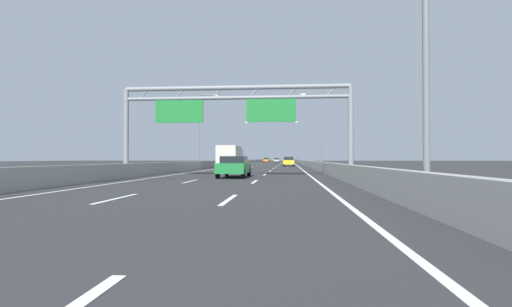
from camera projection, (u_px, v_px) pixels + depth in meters
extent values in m
plane|color=#2D2D30|center=(274.00, 163.00, 98.83)|extent=(260.00, 260.00, 0.00)
cube|color=white|center=(117.00, 199.00, 11.81)|extent=(0.16, 3.00, 0.01)
cube|color=white|center=(191.00, 181.00, 20.78)|extent=(0.16, 3.00, 0.01)
cube|color=white|center=(220.00, 174.00, 29.74)|extent=(0.16, 3.00, 0.01)
cube|color=white|center=(236.00, 171.00, 38.71)|extent=(0.16, 3.00, 0.01)
cube|color=white|center=(246.00, 168.00, 47.67)|extent=(0.16, 3.00, 0.01)
cube|color=white|center=(252.00, 167.00, 56.64)|extent=(0.16, 3.00, 0.01)
cube|color=white|center=(257.00, 166.00, 65.61)|extent=(0.16, 3.00, 0.01)
cube|color=white|center=(261.00, 165.00, 74.57)|extent=(0.16, 3.00, 0.01)
cube|color=white|center=(264.00, 164.00, 83.54)|extent=(0.16, 3.00, 0.01)
cube|color=white|center=(266.00, 164.00, 92.51)|extent=(0.16, 3.00, 0.01)
cube|color=white|center=(268.00, 163.00, 101.47)|extent=(0.16, 3.00, 0.01)
cube|color=white|center=(270.00, 163.00, 110.44)|extent=(0.16, 3.00, 0.01)
cube|color=white|center=(271.00, 162.00, 119.40)|extent=(0.16, 3.00, 0.01)
cube|color=white|center=(272.00, 162.00, 128.37)|extent=(0.16, 3.00, 0.01)
cube|color=white|center=(273.00, 162.00, 137.34)|extent=(0.16, 3.00, 0.01)
cube|color=white|center=(274.00, 162.00, 146.30)|extent=(0.16, 3.00, 0.01)
cube|color=white|center=(275.00, 162.00, 155.27)|extent=(0.16, 3.00, 0.01)
cube|color=white|center=(229.00, 200.00, 11.50)|extent=(0.16, 3.00, 0.01)
cube|color=white|center=(255.00, 182.00, 20.47)|extent=(0.16, 3.00, 0.01)
cube|color=white|center=(265.00, 175.00, 29.43)|extent=(0.16, 3.00, 0.01)
cube|color=white|center=(270.00, 171.00, 38.40)|extent=(0.16, 3.00, 0.01)
cube|color=white|center=(274.00, 169.00, 47.37)|extent=(0.16, 3.00, 0.01)
cube|color=white|center=(276.00, 167.00, 56.33)|extent=(0.16, 3.00, 0.01)
cube|color=white|center=(278.00, 166.00, 65.30)|extent=(0.16, 3.00, 0.01)
cube|color=white|center=(279.00, 165.00, 74.27)|extent=(0.16, 3.00, 0.01)
cube|color=white|center=(280.00, 164.00, 83.23)|extent=(0.16, 3.00, 0.01)
cube|color=white|center=(281.00, 164.00, 92.20)|extent=(0.16, 3.00, 0.01)
cube|color=white|center=(281.00, 163.00, 101.16)|extent=(0.16, 3.00, 0.01)
cube|color=white|center=(282.00, 163.00, 110.13)|extent=(0.16, 3.00, 0.01)
cube|color=white|center=(282.00, 163.00, 119.10)|extent=(0.16, 3.00, 0.01)
cube|color=white|center=(283.00, 162.00, 128.06)|extent=(0.16, 3.00, 0.01)
cube|color=white|center=(283.00, 162.00, 137.03)|extent=(0.16, 3.00, 0.01)
cube|color=white|center=(283.00, 162.00, 145.99)|extent=(0.16, 3.00, 0.01)
cube|color=white|center=(284.00, 162.00, 154.96)|extent=(0.16, 3.00, 0.01)
cube|color=white|center=(250.00, 164.00, 87.32)|extent=(0.16, 176.00, 0.01)
cube|color=white|center=(295.00, 164.00, 86.42)|extent=(0.16, 176.00, 0.01)
cube|color=#9E9E99|center=(252.00, 161.00, 109.39)|extent=(0.45, 220.00, 0.95)
cube|color=#9E9E99|center=(299.00, 161.00, 108.21)|extent=(0.45, 220.00, 0.95)
cylinder|color=gray|center=(126.00, 133.00, 26.47)|extent=(0.36, 0.36, 6.20)
cylinder|color=gray|center=(351.00, 132.00, 25.12)|extent=(0.36, 0.36, 6.20)
cylinder|color=gray|center=(236.00, 88.00, 25.84)|extent=(15.70, 0.32, 0.32)
cylinder|color=gray|center=(236.00, 98.00, 25.83)|extent=(15.70, 0.26, 0.26)
cylinder|color=gray|center=(144.00, 94.00, 26.39)|extent=(0.74, 0.10, 0.74)
cylinder|color=gray|center=(180.00, 94.00, 26.17)|extent=(0.74, 0.10, 0.74)
cylinder|color=gray|center=(217.00, 93.00, 25.94)|extent=(0.74, 0.10, 0.74)
cylinder|color=gray|center=(254.00, 92.00, 25.72)|extent=(0.74, 0.10, 0.74)
cylinder|color=gray|center=(292.00, 92.00, 25.50)|extent=(0.74, 0.10, 0.74)
cylinder|color=gray|center=(331.00, 91.00, 25.27)|extent=(0.74, 0.10, 0.74)
cube|color=#19752D|center=(179.00, 111.00, 26.16)|extent=(3.40, 0.12, 1.60)
cube|color=#19752D|center=(271.00, 110.00, 25.60)|extent=(3.40, 0.12, 1.60)
cylinder|color=slate|center=(426.00, 41.00, 11.03)|extent=(0.20, 0.20, 9.50)
cylinder|color=slate|center=(199.00, 131.00, 47.32)|extent=(0.20, 0.20, 9.50)
cylinder|color=slate|center=(207.00, 95.00, 47.29)|extent=(2.20, 0.12, 0.12)
cube|color=#F2EAC6|center=(216.00, 96.00, 47.19)|extent=(0.56, 0.28, 0.20)
cylinder|color=slate|center=(321.00, 130.00, 46.00)|extent=(0.20, 0.20, 9.50)
cylinder|color=slate|center=(312.00, 93.00, 46.16)|extent=(2.20, 0.12, 0.12)
cube|color=#F2EAC6|center=(303.00, 94.00, 46.25)|extent=(0.56, 0.28, 0.20)
cylinder|color=slate|center=(237.00, 143.00, 82.28)|extent=(0.20, 0.20, 9.50)
cylinder|color=slate|center=(242.00, 122.00, 82.25)|extent=(2.20, 0.12, 0.12)
cube|color=#F2EAC6|center=(246.00, 122.00, 82.16)|extent=(0.56, 0.28, 0.20)
cylinder|color=slate|center=(307.00, 143.00, 80.97)|extent=(0.20, 0.20, 9.50)
cylinder|color=slate|center=(302.00, 122.00, 81.12)|extent=(2.20, 0.12, 0.12)
cube|color=#F2EAC6|center=(297.00, 122.00, 81.21)|extent=(0.56, 0.28, 0.20)
cube|color=black|center=(288.00, 160.00, 130.73)|extent=(1.73, 4.55, 0.66)
cube|color=black|center=(288.00, 159.00, 131.02)|extent=(1.52, 2.09, 0.46)
cylinder|color=black|center=(286.00, 161.00, 132.51)|extent=(0.22, 0.64, 0.64)
cylinder|color=black|center=(290.00, 161.00, 132.38)|extent=(0.22, 0.64, 0.64)
cylinder|color=black|center=(286.00, 161.00, 129.08)|extent=(0.22, 0.64, 0.64)
cylinder|color=black|center=(290.00, 161.00, 128.95)|extent=(0.22, 0.64, 0.64)
cube|color=orange|center=(266.00, 160.00, 127.32)|extent=(1.84, 4.46, 0.69)
cube|color=black|center=(266.00, 159.00, 127.41)|extent=(1.62, 1.93, 0.51)
cylinder|color=black|center=(264.00, 161.00, 129.06)|extent=(0.22, 0.64, 0.64)
cylinder|color=black|center=(269.00, 161.00, 128.92)|extent=(0.22, 0.64, 0.64)
cylinder|color=black|center=(264.00, 161.00, 125.71)|extent=(0.22, 0.64, 0.64)
cylinder|color=black|center=(268.00, 161.00, 125.57)|extent=(0.22, 0.64, 0.64)
cube|color=yellow|center=(289.00, 162.00, 61.98)|extent=(1.78, 4.66, 0.70)
cube|color=black|center=(289.00, 158.00, 62.29)|extent=(1.56, 1.96, 0.53)
cylinder|color=black|center=(284.00, 164.00, 63.82)|extent=(0.22, 0.64, 0.64)
cylinder|color=black|center=(293.00, 164.00, 63.69)|extent=(0.22, 0.64, 0.64)
cylinder|color=black|center=(284.00, 164.00, 60.27)|extent=(0.22, 0.64, 0.64)
cylinder|color=black|center=(293.00, 164.00, 60.14)|extent=(0.22, 0.64, 0.64)
cube|color=#1E7A38|center=(234.00, 168.00, 25.21)|extent=(1.84, 4.55, 0.65)
cube|color=black|center=(234.00, 160.00, 25.11)|extent=(1.61, 2.03, 0.46)
cylinder|color=black|center=(227.00, 172.00, 26.99)|extent=(0.22, 0.64, 0.64)
cylinder|color=black|center=(249.00, 172.00, 26.85)|extent=(0.22, 0.64, 0.64)
cylinder|color=black|center=(218.00, 174.00, 23.55)|extent=(0.22, 0.64, 0.64)
cylinder|color=black|center=(243.00, 174.00, 23.41)|extent=(0.22, 0.64, 0.64)
cube|color=#A8ADB2|center=(277.00, 160.00, 125.77)|extent=(1.85, 4.19, 0.60)
cube|color=black|center=(277.00, 159.00, 125.95)|extent=(1.62, 1.72, 0.52)
cylinder|color=black|center=(275.00, 161.00, 127.38)|extent=(0.22, 0.64, 0.64)
cylinder|color=black|center=(279.00, 161.00, 127.24)|extent=(0.22, 0.64, 0.64)
cylinder|color=black|center=(274.00, 161.00, 124.30)|extent=(0.22, 0.64, 0.64)
cylinder|color=black|center=(279.00, 161.00, 124.16)|extent=(0.22, 0.64, 0.64)
cube|color=silver|center=(234.00, 157.00, 51.26)|extent=(2.43, 2.17, 2.12)
cube|color=beige|center=(229.00, 155.00, 47.30)|extent=(2.43, 5.39, 2.41)
cylinder|color=black|center=(226.00, 164.00, 51.53)|extent=(0.28, 0.96, 0.96)
cylinder|color=black|center=(242.00, 164.00, 51.34)|extent=(0.28, 0.96, 0.96)
cylinder|color=black|center=(219.00, 165.00, 46.08)|extent=(0.28, 0.96, 0.96)
cylinder|color=black|center=(236.00, 165.00, 45.90)|extent=(0.28, 0.96, 0.96)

